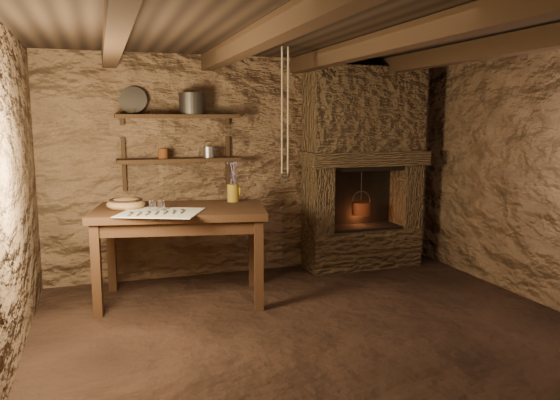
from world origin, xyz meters
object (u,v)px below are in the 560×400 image
object	(u,v)px
work_table	(181,251)
stoneware_jug	(233,184)
iron_stockpot	(192,105)
red_pot	(361,208)
wooden_bowl	(126,204)

from	to	relation	value
work_table	stoneware_jug	size ratio (longest dim) A/B	4.25
iron_stockpot	red_pot	xyz separation A→B (m)	(1.91, -0.12, -1.16)
work_table	stoneware_jug	xyz separation A→B (m)	(0.57, 0.21, 0.59)
work_table	wooden_bowl	xyz separation A→B (m)	(-0.48, 0.10, 0.46)
stoneware_jug	wooden_bowl	xyz separation A→B (m)	(-1.05, -0.11, -0.13)
stoneware_jug	iron_stockpot	distance (m)	0.96
iron_stockpot	work_table	bearing A→B (deg)	-110.69
iron_stockpot	red_pot	world-z (taller)	iron_stockpot
stoneware_jug	red_pot	xyz separation A→B (m)	(1.58, 0.31, -0.37)
wooden_bowl	red_pot	bearing A→B (deg)	8.87
work_table	stoneware_jug	bearing A→B (deg)	31.46
iron_stockpot	red_pot	bearing A→B (deg)	-3.59
work_table	red_pot	distance (m)	2.22
stoneware_jug	red_pot	world-z (taller)	stoneware_jug
stoneware_jug	iron_stockpot	size ratio (longest dim) A/B	1.51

